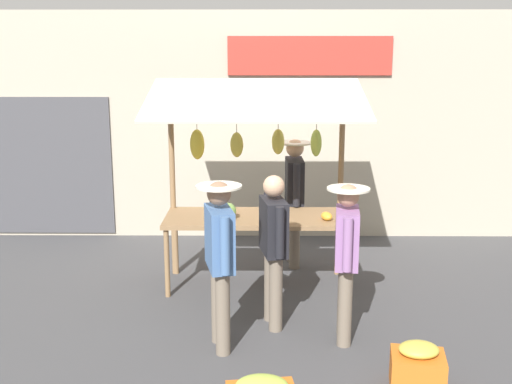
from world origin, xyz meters
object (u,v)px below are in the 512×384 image
Objects in this scene: shopper_with_shopping_bag at (346,250)px; shopper_in_striped_shirt at (220,251)px; market_stall at (255,162)px; vendor_with_sunhat at (294,191)px; shopper_in_grey_tee at (273,241)px; produce_crate_side at (418,368)px.

shopper_in_striped_shirt is at bearing 105.02° from shopper_with_shopping_bag.
market_stall reaches higher than shopper_with_shopping_bag.
market_stall is 1.46× the size of vendor_with_sunhat.
vendor_with_sunhat reaches higher than shopper_in_grey_tee.
produce_crate_side is (-1.74, 0.76, -0.79)m from shopper_in_striped_shirt.
shopper_in_grey_tee is at bearing 70.92° from shopper_with_shopping_bag.
vendor_with_sunhat is 1.06× the size of shopper_in_grey_tee.
shopper_in_grey_tee is 0.97× the size of shopper_in_striped_shirt.
shopper_in_striped_shirt is 2.06m from produce_crate_side.
vendor_with_sunhat reaches higher than shopper_with_shopping_bag.
shopper_with_shopping_bag is at bearing -94.25° from shopper_in_striped_shirt.
market_stall is 1.03m from vendor_with_sunhat.
market_stall is 1.54× the size of shopper_in_grey_tee.
shopper_in_grey_tee is 3.20× the size of produce_crate_side.
produce_crate_side is (-0.51, 0.95, -0.74)m from shopper_with_shopping_bag.
shopper_in_grey_tee reaches higher than produce_crate_side.
market_stall is 4.93× the size of produce_crate_side.
shopper_in_striped_shirt is (0.83, 2.43, -0.03)m from vendor_with_sunhat.
market_stall is 1.56× the size of shopper_with_shopping_bag.
shopper_in_striped_shirt reaches higher than shopper_in_grey_tee.
vendor_with_sunhat is 1.03× the size of shopper_in_striped_shirt.
produce_crate_side is at bearing -147.05° from shopper_in_grey_tee.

